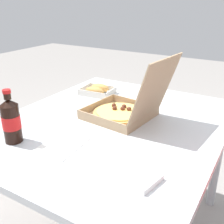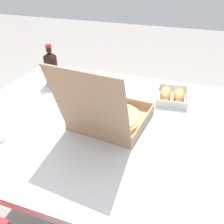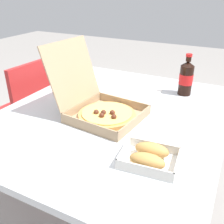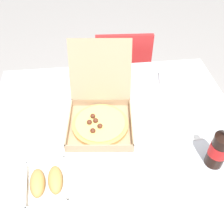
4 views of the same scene
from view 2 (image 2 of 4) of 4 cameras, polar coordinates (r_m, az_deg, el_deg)
The scene contains 6 objects.
ground_plane at distance 1.60m, azimuth -2.51°, elevation -22.92°, with size 10.00×10.00×0.00m, color gray.
dining_table at distance 1.14m, azimuth -3.25°, elevation -4.30°, with size 1.20×1.00×0.70m.
pizza_box_open at distance 1.03m, azimuth -0.70°, elevation -0.81°, with size 0.33×0.41×0.32m.
bread_side_box at distance 1.26m, azimuth 13.88°, elevation 3.86°, with size 0.17×0.20×0.06m.
cola_bottle at distance 1.41m, azimuth -13.99°, elevation 9.96°, with size 0.07×0.07×0.22m.
paper_menu at distance 1.27m, azimuth -14.79°, elevation 2.50°, with size 0.21×0.15×0.00m, color white.
Camera 2 is at (-0.36, 0.84, 1.31)m, focal length 39.20 mm.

